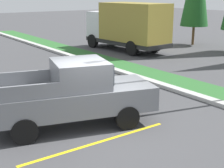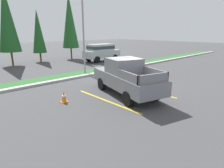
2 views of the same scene
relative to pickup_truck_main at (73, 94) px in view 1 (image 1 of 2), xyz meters
name	(u,v)px [view 1 (image 1 of 2)]	position (x,y,z in m)	size (l,w,h in m)	color
ground_plane	(100,130)	(0.86, 0.46, -1.04)	(120.00, 120.00, 0.00)	#424244
parking_line_near	(51,111)	(-1.56, -0.05, -1.04)	(0.12, 4.80, 0.01)	yellow
parking_line_far	(98,142)	(1.54, -0.05, -1.04)	(0.12, 4.80, 0.01)	yellow
curb_strip	(206,99)	(0.86, 5.46, -0.97)	(56.00, 0.40, 0.15)	#B2B2AD
grass_median	(224,95)	(0.86, 6.56, -1.01)	(56.00, 1.80, 0.06)	#2D662D
pickup_truck_main	(73,94)	(0.00, 0.00, 0.00)	(3.23, 5.54, 2.10)	black
cargo_truck_distant	(128,25)	(-10.06, 10.01, 0.81)	(6.95, 2.93, 3.40)	black
traffic_cone	(63,87)	(-3.32, 1.32, -0.75)	(0.36, 0.36, 0.60)	orange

